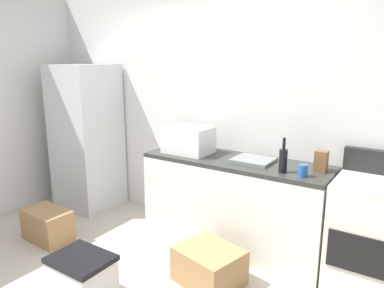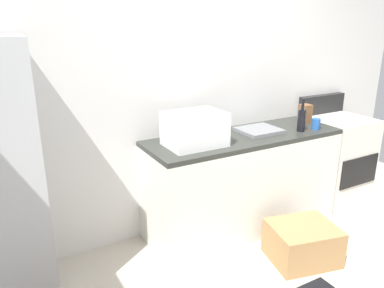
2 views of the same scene
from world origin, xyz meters
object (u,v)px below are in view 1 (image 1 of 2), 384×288
(stove_oven, at_px, (371,234))
(knife_block, at_px, (321,161))
(cardboard_box_large, at_px, (209,265))
(microwave, at_px, (188,140))
(coffee_mug, at_px, (303,171))
(refrigerator, at_px, (87,137))
(cardboard_box_small, at_px, (48,225))
(wine_bottle, at_px, (283,160))
(storage_bin, at_px, (82,279))

(stove_oven, distance_m, knife_block, 0.69)
(knife_block, xyz_separation_m, cardboard_box_large, (-0.66, -0.73, -0.84))
(microwave, xyz_separation_m, coffee_mug, (1.22, -0.13, -0.09))
(refrigerator, bearing_deg, cardboard_box_small, -66.88)
(wine_bottle, distance_m, cardboard_box_small, 2.47)
(knife_block, bearing_deg, microwave, -175.98)
(microwave, xyz_separation_m, cardboard_box_small, (-1.13, -0.93, -0.87))
(wine_bottle, height_order, cardboard_box_large, wine_bottle)
(storage_bin, bearing_deg, cardboard_box_small, 157.12)
(microwave, height_order, cardboard_box_large, microwave)
(stove_oven, height_order, coffee_mug, stove_oven)
(knife_block, bearing_deg, wine_bottle, -140.99)
(wine_bottle, bearing_deg, microwave, 173.50)
(microwave, bearing_deg, cardboard_box_large, -45.01)
(coffee_mug, xyz_separation_m, storage_bin, (-1.26, -1.26, -0.76))
(refrigerator, relative_size, cardboard_box_large, 3.48)
(knife_block, height_order, cardboard_box_large, knife_block)
(wine_bottle, height_order, storage_bin, wine_bottle)
(refrigerator, xyz_separation_m, storage_bin, (1.48, -1.37, -0.70))
(wine_bottle, xyz_separation_m, coffee_mug, (0.17, -0.01, -0.06))
(coffee_mug, xyz_separation_m, knife_block, (0.09, 0.22, 0.04))
(microwave, xyz_separation_m, knife_block, (1.30, 0.09, -0.05))
(microwave, height_order, coffee_mug, microwave)
(refrigerator, height_order, coffee_mug, refrigerator)
(stove_oven, height_order, cardboard_box_large, stove_oven)
(stove_oven, distance_m, cardboard_box_large, 1.33)
(cardboard_box_small, xyz_separation_m, storage_bin, (1.09, -0.46, 0.03))
(coffee_mug, xyz_separation_m, cardboard_box_small, (-2.35, -0.80, -0.79))
(storage_bin, bearing_deg, cardboard_box_large, 47.82)
(wine_bottle, height_order, cardboard_box_small, wine_bottle)
(coffee_mug, distance_m, cardboard_box_small, 2.60)
(refrigerator, xyz_separation_m, microwave, (1.52, 0.02, 0.15))
(refrigerator, relative_size, microwave, 3.86)
(microwave, relative_size, cardboard_box_large, 0.90)
(stove_oven, height_order, wine_bottle, wine_bottle)
(wine_bottle, relative_size, cardboard_box_large, 0.59)
(refrigerator, bearing_deg, microwave, 0.75)
(cardboard_box_small, height_order, storage_bin, storage_bin)
(microwave, relative_size, cardboard_box_small, 0.91)
(knife_block, xyz_separation_m, storage_bin, (-1.34, -1.48, -0.80))
(stove_oven, relative_size, coffee_mug, 11.00)
(cardboard_box_small, bearing_deg, stove_oven, 18.53)
(cardboard_box_small, bearing_deg, storage_bin, -22.88)
(coffee_mug, bearing_deg, storage_bin, -135.02)
(cardboard_box_large, relative_size, storage_bin, 1.11)
(coffee_mug, height_order, cardboard_box_small, coffee_mug)
(coffee_mug, distance_m, cardboard_box_large, 1.11)
(wine_bottle, bearing_deg, cardboard_box_small, -159.55)
(microwave, distance_m, knife_block, 1.31)
(stove_oven, bearing_deg, knife_block, 172.80)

